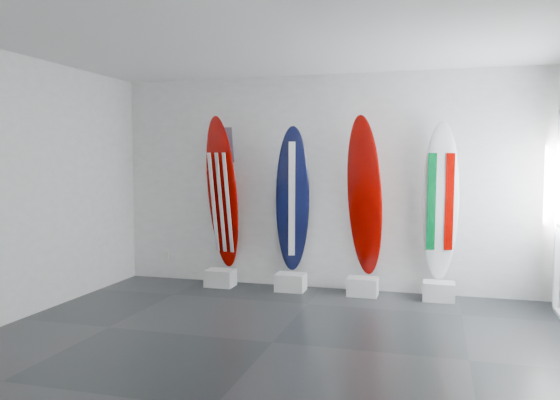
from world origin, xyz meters
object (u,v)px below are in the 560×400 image
(surfboard_navy, at_px, (293,200))
(surfboard_swiss, at_px, (365,197))
(surfboard_usa, at_px, (222,193))
(surfboard_italy, at_px, (440,202))

(surfboard_navy, distance_m, surfboard_swiss, 1.00)
(surfboard_usa, bearing_deg, surfboard_navy, 12.62)
(surfboard_usa, distance_m, surfboard_swiss, 2.04)
(surfboard_navy, bearing_deg, surfboard_swiss, -15.51)
(surfboard_usa, relative_size, surfboard_navy, 1.08)
(surfboard_usa, bearing_deg, surfboard_italy, 12.62)
(surfboard_navy, relative_size, surfboard_swiss, 0.94)
(surfboard_italy, bearing_deg, surfboard_navy, 172.31)
(surfboard_navy, xyz_separation_m, surfboard_italy, (1.98, 0.00, 0.01))
(surfboard_usa, xyz_separation_m, surfboard_navy, (1.05, 0.00, -0.08))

